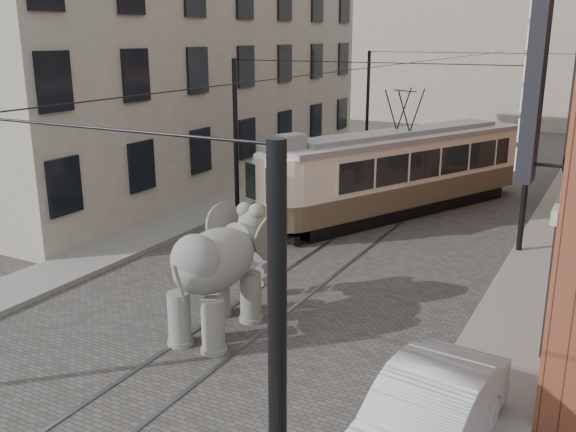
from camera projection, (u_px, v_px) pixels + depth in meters
The scene contains 10 objects.
ground at pixel (290, 287), 17.82m from camera, with size 120.00×120.00×0.00m, color #484542.
tram_rails at pixel (290, 287), 17.82m from camera, with size 1.54×80.00×0.02m, color slate, non-canonical shape.
sidewalk_right at pixel (512, 330), 15.07m from camera, with size 2.00×60.00×0.15m, color slate.
sidewalk_left at pixel (115, 249), 20.76m from camera, with size 2.00×60.00×0.15m, color slate.
stucco_building at pixel (185, 76), 29.92m from camera, with size 7.00×24.00×10.00m, color gray.
distant_block at pixel (529, 33), 49.76m from camera, with size 28.00×10.00×14.00m, color gray.
catenary at pixel (355, 153), 21.32m from camera, with size 11.00×30.20×6.00m, color black, non-canonical shape.
tram at pixel (402, 153), 24.69m from camera, with size 2.52×12.22×4.85m, color beige, non-canonical shape.
elephant at pixel (215, 277), 14.78m from camera, with size 2.52×4.57×2.80m, color slate, non-canonical shape.
parked_car at pixel (425, 421), 10.37m from camera, with size 1.61×4.59×1.51m, color #B1B3B7.
Camera 1 is at (7.80, -14.63, 6.84)m, focal length 39.50 mm.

